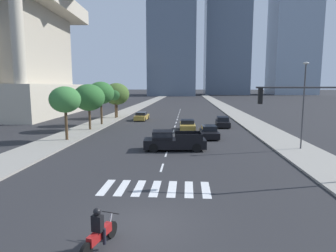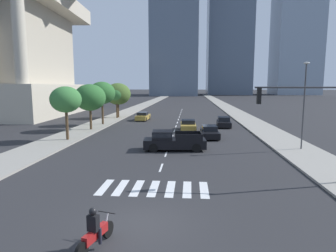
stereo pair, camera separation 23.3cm
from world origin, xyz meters
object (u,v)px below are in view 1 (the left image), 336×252
object	(u,v)px
traffic_signal_near	(310,112)
street_tree_third	(101,93)
sedan_black_0	(223,122)
street_tree_fifth	(117,94)
sedan_gold_2	(187,126)
sedan_gold_3	(142,116)
street_tree_second	(89,98)
street_tree_nearest	(65,100)
pickup_truck	(172,141)
street_tree_fourth	(115,95)
sedan_black_1	(209,132)
street_lamp_east	(304,99)
motorcycle_lead	(99,233)

from	to	relation	value
traffic_signal_near	street_tree_third	xyz separation A→B (m)	(-18.63, 23.18, 0.41)
sedan_black_0	street_tree_fifth	world-z (taller)	street_tree_fifth
sedan_gold_2	sedan_gold_3	xyz separation A→B (m)	(-7.29, 10.17, -0.00)
sedan_gold_3	street_tree_second	world-z (taller)	street_tree_second
sedan_black_0	street_tree_nearest	bearing A→B (deg)	-52.44
pickup_truck	street_tree_fourth	size ratio (longest dim) A/B	1.06
sedan_black_1	street_tree_fifth	bearing A→B (deg)	-143.05
traffic_signal_near	street_lamp_east	size ratio (longest dim) A/B	0.78
street_tree_fifth	sedan_gold_2	bearing A→B (deg)	-47.17
street_tree_nearest	street_tree_third	xyz separation A→B (m)	(0.00, 11.78, 0.35)
street_tree_nearest	street_tree_fourth	size ratio (longest dim) A/B	1.04
sedan_gold_3	street_tree_nearest	size ratio (longest dim) A/B	0.82
street_tree_second	sedan_black_0	bearing A→B (deg)	15.56
sedan_gold_2	street_lamp_east	bearing A→B (deg)	41.30
sedan_black_0	street_tree_nearest	world-z (taller)	street_tree_nearest
sedan_gold_3	street_tree_nearest	distance (m)	18.83
motorcycle_lead	sedan_black_1	bearing A→B (deg)	2.05
sedan_black_0	street_lamp_east	bearing A→B (deg)	22.15
street_tree_nearest	street_tree_fourth	distance (m)	19.72
street_tree_third	street_tree_nearest	bearing A→B (deg)	-90.00
motorcycle_lead	street_lamp_east	size ratio (longest dim) A/B	0.29
street_tree_nearest	pickup_truck	bearing A→B (deg)	-17.21
sedan_gold_2	street_tree_fifth	xyz separation A→B (m)	(-11.95, 12.89, 3.47)
motorcycle_lead	street_tree_third	distance (m)	31.95
sedan_gold_2	street_tree_fourth	world-z (taller)	street_tree_fourth
pickup_truck	sedan_gold_3	size ratio (longest dim) A/B	1.24
street_tree_fourth	sedan_gold_3	bearing A→B (deg)	-21.32
street_lamp_east	street_tree_third	xyz separation A→B (m)	(-21.65, 14.41, 0.09)
street_tree_second	street_tree_third	bearing A→B (deg)	90.00
pickup_truck	sedan_black_1	world-z (taller)	pickup_truck
traffic_signal_near	street_tree_fourth	bearing A→B (deg)	-59.09
sedan_black_0	street_tree_second	size ratio (longest dim) A/B	0.84
sedan_black_1	street_lamp_east	world-z (taller)	street_lamp_east
street_tree_fourth	motorcycle_lead	bearing A→B (deg)	-76.74
pickup_truck	street_tree_second	world-z (taller)	street_tree_second
street_tree_third	street_tree_fifth	world-z (taller)	street_tree_third
street_tree_third	street_tree_fifth	distance (m)	8.85
street_tree_fourth	street_tree_third	bearing A→B (deg)	-90.00
pickup_truck	street_tree_third	distance (m)	18.81
pickup_truck	sedan_gold_3	world-z (taller)	pickup_truck
motorcycle_lead	sedan_gold_3	bearing A→B (deg)	22.44
motorcycle_lead	traffic_signal_near	size ratio (longest dim) A/B	0.37
sedan_black_0	pickup_truck	bearing A→B (deg)	-19.35
sedan_gold_3	traffic_signal_near	bearing A→B (deg)	-152.17
motorcycle_lead	pickup_truck	distance (m)	15.41
sedan_gold_2	street_tree_second	size ratio (longest dim) A/B	0.79
sedan_black_1	sedan_gold_2	distance (m)	5.18
sedan_black_1	street_tree_fifth	xyz separation A→B (m)	(-14.27, 17.52, 3.50)
pickup_truck	sedan_black_1	xyz separation A→B (m)	(3.64, 6.40, -0.23)
motorcycle_lead	sedan_black_0	size ratio (longest dim) A/B	0.45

